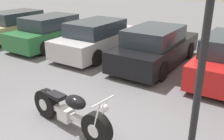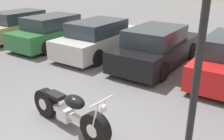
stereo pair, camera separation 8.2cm
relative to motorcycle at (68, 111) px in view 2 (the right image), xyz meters
The scene contains 7 objects.
ground_plane 0.47m from the motorcycle, 81.29° to the right, with size 60.00×60.00×0.00m, color slate.
motorcycle is the anchor object (origin of this frame).
parked_car_champagne 9.26m from the motorcycle, 148.25° to the left, with size 1.84×4.50×1.42m.
parked_car_green 7.13m from the motorcycle, 138.19° to the left, with size 1.84×4.50×1.42m.
parked_car_silver 5.60m from the motorcycle, 119.50° to the left, with size 1.84×4.50×1.42m.
parked_car_black 4.93m from the motorcycle, 92.27° to the left, with size 1.84×4.50×1.42m.
lamp_post 3.26m from the motorcycle, 11.18° to the right, with size 0.24×0.24×3.29m.
Camera 2 is at (3.38, -3.12, 3.14)m, focal length 40.00 mm.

